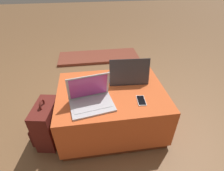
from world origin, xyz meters
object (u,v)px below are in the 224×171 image
(laptop_near, at_px, (91,99))
(laptop_far, at_px, (128,76))
(backpack, at_px, (47,124))
(cell_phone, at_px, (141,101))

(laptop_near, height_order, laptop_far, laptop_far)
(backpack, bearing_deg, cell_phone, 94.73)
(cell_phone, xyz_separation_m, backpack, (-0.84, 0.09, -0.26))
(backpack, bearing_deg, laptop_far, 117.40)
(laptop_near, bearing_deg, cell_phone, -13.47)
(laptop_near, relative_size, backpack, 0.79)
(laptop_near, height_order, backpack, laptop_near)
(laptop_near, distance_m, laptop_far, 0.48)
(cell_phone, bearing_deg, laptop_far, -77.74)
(laptop_near, bearing_deg, backpack, 161.65)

